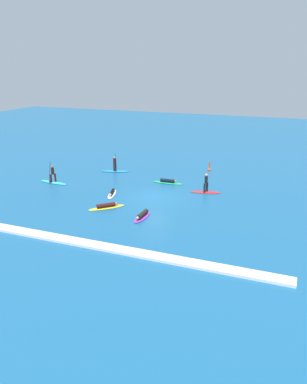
% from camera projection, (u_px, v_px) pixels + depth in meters
% --- Properties ---
extents(ground_plane, '(120.00, 120.00, 0.00)m').
position_uv_depth(ground_plane, '(154.00, 197.00, 34.04)').
color(ground_plane, '#195684').
rests_on(ground_plane, ground).
extents(surfer_on_red_board, '(2.91, 1.41, 1.83)m').
position_uv_depth(surfer_on_red_board, '(206.00, 188.00, 35.14)').
color(surfer_on_red_board, red).
rests_on(surfer_on_red_board, ground_plane).
extents(surfer_on_yellow_board, '(2.72, 2.72, 0.42)m').
position_uv_depth(surfer_on_yellow_board, '(107.00, 206.00, 31.46)').
color(surfer_on_yellow_board, yellow).
rests_on(surfer_on_yellow_board, ground_plane).
extents(surfer_on_white_board, '(1.33, 2.72, 0.37)m').
position_uv_depth(surfer_on_white_board, '(112.00, 193.00, 34.67)').
color(surfer_on_white_board, white).
rests_on(surfer_on_white_board, ground_plane).
extents(surfer_on_green_board, '(3.22, 0.83, 0.44)m').
position_uv_depth(surfer_on_green_board, '(168.00, 182.00, 38.04)').
color(surfer_on_green_board, '#23B266').
rests_on(surfer_on_green_board, ground_plane).
extents(surfer_on_purple_board, '(0.81, 2.54, 0.45)m').
position_uv_depth(surfer_on_purple_board, '(142.00, 216.00, 29.46)').
color(surfer_on_purple_board, purple).
rests_on(surfer_on_purple_board, ground_plane).
extents(surfer_on_blue_board, '(3.15, 1.61, 2.10)m').
position_uv_depth(surfer_on_blue_board, '(115.00, 168.00, 42.06)').
color(surfer_on_blue_board, '#1E8CD1').
rests_on(surfer_on_blue_board, ground_plane).
extents(surfer_on_teal_board, '(3.33, 1.02, 2.19)m').
position_uv_depth(surfer_on_teal_board, '(53.00, 179.00, 38.06)').
color(surfer_on_teal_board, '#33C6CC').
rests_on(surfer_on_teal_board, ground_plane).
extents(marker_buoy, '(0.38, 0.38, 1.10)m').
position_uv_depth(marker_buoy, '(209.00, 169.00, 42.50)').
color(marker_buoy, '#E55119').
rests_on(marker_buoy, ground_plane).
extents(wave_crest, '(24.84, 0.90, 0.18)m').
position_uv_depth(wave_crest, '(96.00, 245.00, 24.80)').
color(wave_crest, white).
rests_on(wave_crest, ground_plane).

